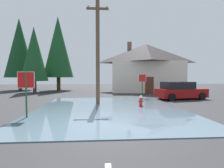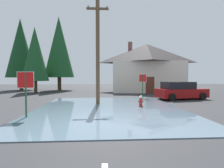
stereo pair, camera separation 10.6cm
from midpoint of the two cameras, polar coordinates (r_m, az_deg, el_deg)
ground_plane at (r=8.05m, az=-1.77°, el=-12.51°), size 80.00×80.00×0.10m
flood_puddle at (r=11.30m, az=-1.20°, el=-7.81°), size 8.93×11.21×0.04m
lane_stop_bar at (r=7.07m, az=1.49°, el=-14.17°), size 4.00×0.37×0.01m
stop_sign_near at (r=9.53m, az=-26.09°, el=-0.26°), size 0.80×0.08×2.26m
fire_hydrant at (r=12.09m, az=8.95°, el=-5.47°), size 0.38×0.33×0.76m
utility_pole at (r=13.22m, az=-4.83°, el=10.69°), size 1.60×0.28×7.52m
stop_sign_far at (r=16.70m, az=9.51°, el=0.89°), size 0.61×0.41×2.24m
house at (r=25.03m, az=10.67°, el=5.42°), size 10.42×8.05×6.99m
parked_car at (r=17.03m, az=20.76°, el=-2.06°), size 4.64×2.61×1.56m
pine_tree_tall_left at (r=27.30m, az=-16.96°, el=11.22°), size 4.26×4.26×10.64m
pine_tree_mid_left at (r=24.57m, az=-23.77°, el=8.79°), size 3.30×3.30×8.24m
pine_tree_short_left at (r=29.91m, az=-27.58°, el=10.16°), size 4.22×4.22×10.55m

